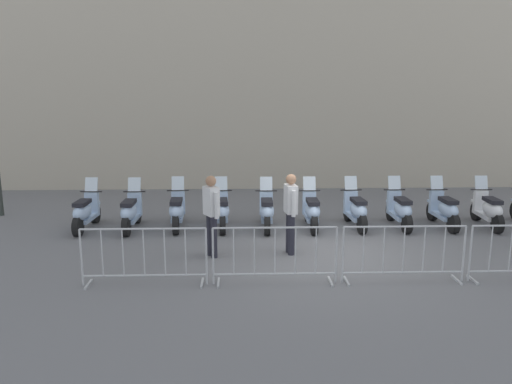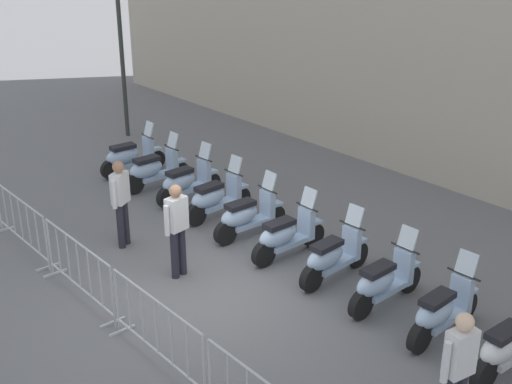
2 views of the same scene
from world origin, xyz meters
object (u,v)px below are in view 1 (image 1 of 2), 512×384
at_px(motorcycle_7, 400,210).
at_px(barrier_segment_1, 275,256).
at_px(officer_mid_plaza, 211,211).
at_px(motorcycle_0, 85,212).
at_px(motorcycle_8, 444,210).
at_px(motorcycle_4, 267,212).
at_px(motorcycle_6, 356,211).
at_px(officer_near_row_end, 291,209).
at_px(motorcycle_3, 222,211).
at_px(barrier_segment_2, 403,254).
at_px(motorcycle_1, 131,213).
at_px(motorcycle_9, 489,210).
at_px(motorcycle_5, 312,211).
at_px(motorcycle_2, 177,211).
at_px(barrier_segment_0, 144,257).

bearing_deg(motorcycle_7, barrier_segment_1, -138.09).
bearing_deg(officer_mid_plaza, barrier_segment_1, -56.00).
distance_m(motorcycle_0, motorcycle_8, 9.03).
relative_size(motorcycle_4, motorcycle_6, 1.00).
bearing_deg(officer_near_row_end, motorcycle_3, 123.02).
bearing_deg(barrier_segment_2, motorcycle_4, 118.27).
xyz_separation_m(motorcycle_8, barrier_segment_1, (-4.83, -3.21, 0.07)).
bearing_deg(barrier_segment_1, motorcycle_4, 84.82).
xyz_separation_m(motorcycle_1, motorcycle_9, (8.99, -0.73, 0.00)).
bearing_deg(motorcycle_5, motorcycle_4, 174.83).
bearing_deg(motorcycle_8, motorcycle_1, 175.54).
xyz_separation_m(motorcycle_4, motorcycle_8, (4.51, -0.34, 0.00)).
bearing_deg(motorcycle_3, motorcycle_0, 175.95).
height_order(motorcycle_1, barrier_segment_2, motorcycle_1).
relative_size(motorcycle_4, barrier_segment_2, 0.77).
xyz_separation_m(motorcycle_3, motorcycle_5, (2.24, -0.27, 0.00)).
bearing_deg(motorcycle_9, motorcycle_1, 175.35).
height_order(motorcycle_6, officer_near_row_end, officer_near_row_end).
bearing_deg(motorcycle_9, officer_mid_plaza, -168.16).
bearing_deg(barrier_segment_2, motorcycle_6, 86.09).
relative_size(barrier_segment_2, officer_mid_plaza, 1.30).
bearing_deg(motorcycle_3, officer_near_row_end, -56.98).
bearing_deg(motorcycle_7, motorcycle_1, 175.72).
bearing_deg(motorcycle_2, barrier_segment_0, -96.60).
xyz_separation_m(motorcycle_2, barrier_segment_0, (-0.42, -3.67, 0.07)).
bearing_deg(motorcycle_3, motorcycle_8, -5.17).
xyz_separation_m(barrier_segment_0, officer_mid_plaza, (1.24, 1.44, 0.45)).
bearing_deg(motorcycle_6, motorcycle_5, 177.70).
xyz_separation_m(motorcycle_4, barrier_segment_0, (-2.66, -3.37, 0.07)).
height_order(motorcycle_7, officer_mid_plaza, officer_mid_plaza).
xyz_separation_m(motorcycle_0, barrier_segment_0, (1.84, -3.78, 0.07)).
distance_m(barrier_segment_1, officer_mid_plaza, 2.01).
height_order(motorcycle_4, officer_near_row_end, officer_near_row_end).
bearing_deg(motorcycle_1, motorcycle_7, -4.28).
bearing_deg(barrier_segment_0, motorcycle_1, 101.09).
relative_size(motorcycle_1, barrier_segment_1, 0.77).
xyz_separation_m(motorcycle_8, motorcycle_9, (1.12, -0.12, 0.00)).
relative_size(motorcycle_0, motorcycle_8, 1.00).
distance_m(motorcycle_1, motorcycle_8, 7.90).
distance_m(motorcycle_4, barrier_segment_2, 4.25).
bearing_deg(motorcycle_5, barrier_segment_0, -139.14).
bearing_deg(motorcycle_9, barrier_segment_1, -152.48).
distance_m(motorcycle_5, motorcycle_8, 3.39).
xyz_separation_m(motorcycle_3, motorcycle_4, (1.11, -0.16, 0.00)).
height_order(motorcycle_7, barrier_segment_2, motorcycle_7).
bearing_deg(motorcycle_2, officer_near_row_end, -41.96).
distance_m(motorcycle_4, motorcycle_6, 2.26).
bearing_deg(officer_mid_plaza, motorcycle_1, 131.55).
relative_size(motorcycle_2, officer_mid_plaza, 1.00).
bearing_deg(motorcycle_7, motorcycle_0, 175.36).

